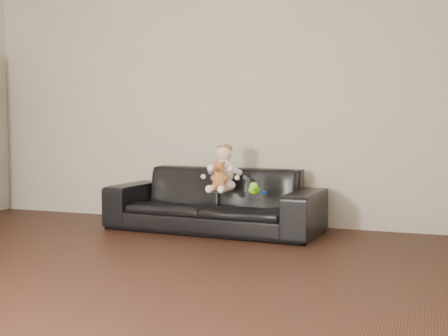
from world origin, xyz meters
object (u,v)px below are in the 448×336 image
at_px(toy_blue_disc, 262,192).
at_px(sofa, 214,200).
at_px(baby, 224,171).
at_px(toy_rattle, 253,191).
at_px(teddy_bear, 219,175).
at_px(toy_green, 254,190).

bearing_deg(toy_blue_disc, sofa, 167.57).
height_order(sofa, toy_blue_disc, sofa).
relative_size(baby, toy_rattle, 7.32).
relative_size(baby, teddy_bear, 1.82).
bearing_deg(teddy_bear, sofa, 137.65).
relative_size(teddy_bear, toy_rattle, 4.03).
height_order(sofa, baby, baby).
bearing_deg(toy_blue_disc, baby, 179.81).
bearing_deg(baby, toy_blue_disc, 2.23).
xyz_separation_m(teddy_bear, toy_green, (0.33, -0.01, -0.12)).
distance_m(baby, teddy_bear, 0.14).
bearing_deg(toy_green, baby, 157.27).
xyz_separation_m(sofa, teddy_bear, (0.15, -0.25, 0.26)).
xyz_separation_m(baby, toy_green, (0.34, -0.14, -0.15)).
bearing_deg(toy_rattle, sofa, 154.68).
relative_size(toy_green, toy_blue_disc, 1.24).
bearing_deg(baby, sofa, 143.63).
xyz_separation_m(sofa, toy_blue_disc, (0.51, -0.11, 0.10)).
distance_m(sofa, teddy_bear, 0.39).
bearing_deg(teddy_bear, toy_blue_disc, 37.52).
relative_size(teddy_bear, toy_green, 1.98).
relative_size(sofa, baby, 4.57).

